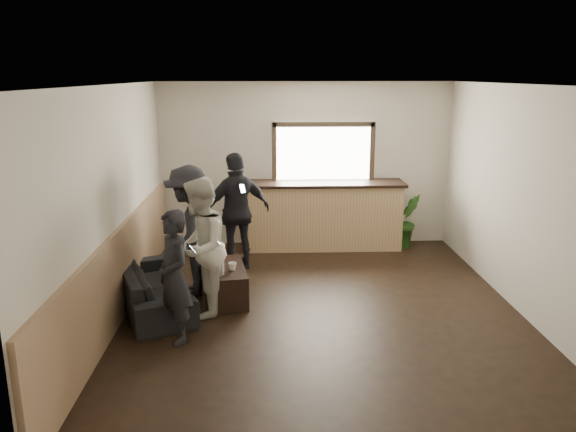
{
  "coord_description": "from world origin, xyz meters",
  "views": [
    {
      "loc": [
        -0.66,
        -6.6,
        2.92
      ],
      "look_at": [
        -0.4,
        0.4,
        1.14
      ],
      "focal_mm": 35.0,
      "sensor_mm": 36.0,
      "label": 1
    }
  ],
  "objects_px": {
    "potted_plant": "(405,220)",
    "person_c": "(190,231)",
    "bar_counter": "(324,211)",
    "cup_b": "(232,266)",
    "cup_a": "(211,260)",
    "person_d": "(237,212)",
    "sofa": "(152,287)",
    "person_b": "(200,248)",
    "person_a": "(174,277)",
    "coffee_table": "(224,283)"
  },
  "relations": [
    {
      "from": "person_d",
      "to": "potted_plant",
      "type": "bearing_deg",
      "value": 174.04
    },
    {
      "from": "person_c",
      "to": "person_d",
      "type": "bearing_deg",
      "value": 155.87
    },
    {
      "from": "bar_counter",
      "to": "potted_plant",
      "type": "relative_size",
      "value": 2.85
    },
    {
      "from": "cup_b",
      "to": "person_d",
      "type": "height_order",
      "value": "person_d"
    },
    {
      "from": "sofa",
      "to": "cup_b",
      "type": "distance_m",
      "value": 1.06
    },
    {
      "from": "cup_a",
      "to": "person_c",
      "type": "xyz_separation_m",
      "value": [
        -0.27,
        0.07,
        0.39
      ]
    },
    {
      "from": "bar_counter",
      "to": "person_a",
      "type": "bearing_deg",
      "value": -120.3
    },
    {
      "from": "person_b",
      "to": "cup_a",
      "type": "bearing_deg",
      "value": -178.1
    },
    {
      "from": "bar_counter",
      "to": "person_d",
      "type": "distance_m",
      "value": 1.78
    },
    {
      "from": "potted_plant",
      "to": "person_d",
      "type": "distance_m",
      "value": 3.03
    },
    {
      "from": "person_a",
      "to": "potted_plant",
      "type": "bearing_deg",
      "value": 103.58
    },
    {
      "from": "person_a",
      "to": "person_d",
      "type": "distance_m",
      "value": 2.46
    },
    {
      "from": "cup_b",
      "to": "bar_counter",
      "type": "bearing_deg",
      "value": 59.21
    },
    {
      "from": "cup_a",
      "to": "person_b",
      "type": "height_order",
      "value": "person_b"
    },
    {
      "from": "bar_counter",
      "to": "person_c",
      "type": "relative_size",
      "value": 1.53
    },
    {
      "from": "sofa",
      "to": "cup_a",
      "type": "relative_size",
      "value": 15.93
    },
    {
      "from": "cup_b",
      "to": "person_d",
      "type": "xyz_separation_m",
      "value": [
        0.0,
        1.35,
        0.4
      ]
    },
    {
      "from": "coffee_table",
      "to": "person_b",
      "type": "distance_m",
      "value": 0.83
    },
    {
      "from": "person_b",
      "to": "person_d",
      "type": "relative_size",
      "value": 0.96
    },
    {
      "from": "potted_plant",
      "to": "person_a",
      "type": "height_order",
      "value": "person_a"
    },
    {
      "from": "cup_a",
      "to": "cup_b",
      "type": "bearing_deg",
      "value": -42.42
    },
    {
      "from": "bar_counter",
      "to": "person_d",
      "type": "relative_size",
      "value": 1.5
    },
    {
      "from": "bar_counter",
      "to": "person_c",
      "type": "height_order",
      "value": "bar_counter"
    },
    {
      "from": "sofa",
      "to": "potted_plant",
      "type": "height_order",
      "value": "potted_plant"
    },
    {
      "from": "person_a",
      "to": "person_d",
      "type": "height_order",
      "value": "person_d"
    },
    {
      "from": "person_a",
      "to": "person_c",
      "type": "bearing_deg",
      "value": 148.86
    },
    {
      "from": "person_d",
      "to": "bar_counter",
      "type": "bearing_deg",
      "value": -169.1
    },
    {
      "from": "cup_a",
      "to": "cup_b",
      "type": "height_order",
      "value": "cup_b"
    },
    {
      "from": "potted_plant",
      "to": "person_c",
      "type": "distance_m",
      "value": 3.97
    },
    {
      "from": "sofa",
      "to": "cup_b",
      "type": "xyz_separation_m",
      "value": [
        1.03,
        0.1,
        0.22
      ]
    },
    {
      "from": "potted_plant",
      "to": "person_c",
      "type": "bearing_deg",
      "value": -149.65
    },
    {
      "from": "potted_plant",
      "to": "person_d",
      "type": "xyz_separation_m",
      "value": [
        -2.83,
        -0.99,
        0.42
      ]
    },
    {
      "from": "bar_counter",
      "to": "potted_plant",
      "type": "height_order",
      "value": "bar_counter"
    },
    {
      "from": "potted_plant",
      "to": "person_c",
      "type": "relative_size",
      "value": 0.54
    },
    {
      "from": "person_a",
      "to": "person_d",
      "type": "bearing_deg",
      "value": 135.16
    },
    {
      "from": "coffee_table",
      "to": "person_a",
      "type": "relative_size",
      "value": 0.67
    },
    {
      "from": "bar_counter",
      "to": "person_b",
      "type": "relative_size",
      "value": 1.57
    },
    {
      "from": "sofa",
      "to": "person_a",
      "type": "relative_size",
      "value": 1.25
    },
    {
      "from": "sofa",
      "to": "cup_a",
      "type": "bearing_deg",
      "value": -84.13
    },
    {
      "from": "sofa",
      "to": "person_c",
      "type": "bearing_deg",
      "value": -66.94
    },
    {
      "from": "bar_counter",
      "to": "cup_b",
      "type": "height_order",
      "value": "bar_counter"
    },
    {
      "from": "coffee_table",
      "to": "bar_counter",
      "type": "bearing_deg",
      "value": 55.56
    },
    {
      "from": "sofa",
      "to": "potted_plant",
      "type": "relative_size",
      "value": 1.98
    },
    {
      "from": "cup_a",
      "to": "person_a",
      "type": "bearing_deg",
      "value": -101.73
    },
    {
      "from": "potted_plant",
      "to": "person_d",
      "type": "height_order",
      "value": "person_d"
    },
    {
      "from": "sofa",
      "to": "person_a",
      "type": "bearing_deg",
      "value": -176.13
    },
    {
      "from": "person_c",
      "to": "bar_counter",
      "type": "bearing_deg",
      "value": 141.53
    },
    {
      "from": "bar_counter",
      "to": "cup_b",
      "type": "distance_m",
      "value": 2.78
    },
    {
      "from": "bar_counter",
      "to": "person_d",
      "type": "bearing_deg",
      "value": -143.8
    },
    {
      "from": "sofa",
      "to": "person_d",
      "type": "relative_size",
      "value": 1.05
    }
  ]
}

